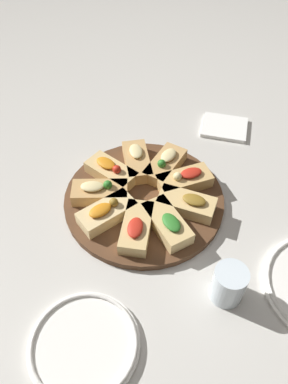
{
  "coord_description": "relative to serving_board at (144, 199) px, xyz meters",
  "views": [
    {
      "loc": [
        -0.02,
        0.57,
        0.68
      ],
      "look_at": [
        0.0,
        0.0,
        0.03
      ],
      "focal_mm": 35.0,
      "sensor_mm": 36.0,
      "label": 1
    }
  ],
  "objects": [
    {
      "name": "ground_plane",
      "position": [
        0.0,
        0.0,
        -0.01
      ],
      "size": [
        3.0,
        3.0,
        0.0
      ],
      "primitive_type": "plane",
      "color": "beige"
    },
    {
      "name": "serving_board",
      "position": [
        0.0,
        0.0,
        0.0
      ],
      "size": [
        0.37,
        0.37,
        0.02
      ],
      "primitive_type": "cylinder",
      "color": "#51331E",
      "rests_on": "ground_plane"
    },
    {
      "name": "focaccia_slice_0",
      "position": [
        -0.05,
        0.09,
        0.03
      ],
      "size": [
        0.12,
        0.14,
        0.04
      ],
      "color": "#DBB775",
      "rests_on": "serving_board"
    },
    {
      "name": "focaccia_slice_1",
      "position": [
        -0.1,
        0.03,
        0.03
      ],
      "size": [
        0.14,
        0.1,
        0.04
      ],
      "color": "#DBB775",
      "rests_on": "serving_board"
    },
    {
      "name": "focaccia_slice_2",
      "position": [
        -0.1,
        -0.04,
        0.03
      ],
      "size": [
        0.14,
        0.1,
        0.05
      ],
      "color": "tan",
      "rests_on": "serving_board"
    },
    {
      "name": "focaccia_slice_3",
      "position": [
        -0.05,
        -0.09,
        0.03
      ],
      "size": [
        0.11,
        0.14,
        0.05
      ],
      "color": "tan",
      "rests_on": "serving_board"
    },
    {
      "name": "focaccia_slice_4",
      "position": [
        0.02,
        -0.1,
        0.03
      ],
      "size": [
        0.08,
        0.14,
        0.04
      ],
      "color": "tan",
      "rests_on": "serving_board"
    },
    {
      "name": "focaccia_slice_5",
      "position": [
        0.08,
        -0.06,
        0.03
      ],
      "size": [
        0.14,
        0.12,
        0.05
      ],
      "color": "#DBB775",
      "rests_on": "serving_board"
    },
    {
      "name": "focaccia_slice_6",
      "position": [
        0.1,
        0.01,
        0.03
      ],
      "size": [
        0.13,
        0.06,
        0.05
      ],
      "color": "tan",
      "rests_on": "serving_board"
    },
    {
      "name": "focaccia_slice_7",
      "position": [
        0.08,
        0.06,
        0.03
      ],
      "size": [
        0.14,
        0.13,
        0.05
      ],
      "color": "#E5C689",
      "rests_on": "serving_board"
    },
    {
      "name": "focaccia_slice_8",
      "position": [
        0.01,
        0.1,
        0.03
      ],
      "size": [
        0.07,
        0.13,
        0.04
      ],
      "color": "#DBB775",
      "rests_on": "serving_board"
    },
    {
      "name": "plate_right",
      "position": [
        0.1,
        0.34,
        -0.0
      ],
      "size": [
        0.2,
        0.2,
        0.02
      ],
      "color": "white",
      "rests_on": "ground_plane"
    },
    {
      "name": "water_glass",
      "position": [
        -0.17,
        0.23,
        0.03
      ],
      "size": [
        0.06,
        0.06,
        0.08
      ],
      "primitive_type": "cylinder",
      "color": "silver",
      "rests_on": "ground_plane"
    },
    {
      "name": "napkin_stack",
      "position": [
        -0.22,
        -0.28,
        -0.0
      ],
      "size": [
        0.14,
        0.13,
        0.01
      ],
      "primitive_type": "cube",
      "rotation": [
        0.0,
        0.0,
        -0.21
      ],
      "color": "white",
      "rests_on": "ground_plane"
    }
  ]
}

